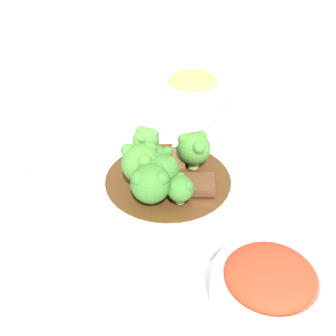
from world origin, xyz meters
The scene contains 16 objects.
ground_plane centered at (0.00, 0.00, 0.00)m, with size 4.00×4.00×0.00m, color white.
main_plate centered at (0.00, 0.00, 0.01)m, with size 0.27×0.27×0.02m.
beef_strip_0 centered at (0.03, -0.03, 0.02)m, with size 0.06×0.05×0.01m.
beef_strip_1 centered at (0.01, 0.02, 0.03)m, with size 0.03×0.05×0.01m.
beef_strip_2 centered at (0.03, 0.05, 0.02)m, with size 0.05×0.05×0.01m.
broccoli_floret_0 centered at (-0.02, 0.06, 0.04)m, with size 0.04×0.04×0.04m.
broccoli_floret_1 centered at (-0.04, -0.01, 0.05)m, with size 0.05×0.05×0.06m.
broccoli_floret_2 centered at (0.01, -0.05, 0.04)m, with size 0.03×0.03×0.04m.
broccoli_floret_3 centered at (-0.01, -0.02, 0.05)m, with size 0.04×0.04×0.05m.
broccoli_floret_4 centered at (0.04, 0.02, 0.05)m, with size 0.04×0.04×0.05m.
broccoli_floret_5 centered at (-0.03, -0.04, 0.05)m, with size 0.05×0.05×0.05m.
broccoli_floret_6 centered at (-0.02, 0.01, 0.04)m, with size 0.04×0.04×0.04m.
serving_spoon centered at (0.05, 0.07, 0.03)m, with size 0.15×0.21×0.01m.
side_bowl_kimchi centered at (0.07, -0.20, 0.03)m, with size 0.12×0.12×0.05m.
side_bowl_appetizer centered at (0.07, 0.22, 0.03)m, with size 0.11×0.11×0.06m.
sauce_dish centered at (-0.22, 0.05, 0.01)m, with size 0.08×0.08×0.01m.
Camera 1 is at (-0.07, -0.48, 0.40)m, focal length 50.00 mm.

